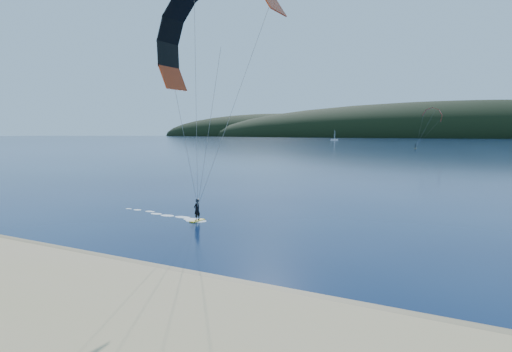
{
  "coord_description": "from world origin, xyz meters",
  "views": [
    {
      "loc": [
        15.55,
        -13.15,
        7.62
      ],
      "look_at": [
        2.9,
        10.0,
        5.0
      ],
      "focal_mm": 30.82,
      "sensor_mm": 36.0,
      "label": 1
    }
  ],
  "objects": [
    {
      "name": "kitesurfer_near",
      "position": [
        -0.45,
        11.14,
        12.74
      ],
      "size": [
        22.19,
        9.22,
        17.28
      ],
      "color": "yellow",
      "rests_on": "ground"
    },
    {
      "name": "sailboat",
      "position": [
        -121.94,
        396.71,
        0.74
      ],
      "size": [
        7.24,
        4.52,
        10.09
      ],
      "color": "white",
      "rests_on": "ground"
    },
    {
      "name": "kitesurfer_far",
      "position": [
        -10.49,
        200.16,
        14.27
      ],
      "size": [
        12.8,
        8.54,
        18.13
      ],
      "color": "yellow",
      "rests_on": "ground"
    },
    {
      "name": "headland",
      "position": [
        0.63,
        745.28,
        0.0
      ],
      "size": [
        1200.0,
        310.0,
        140.0
      ],
      "color": "black",
      "rests_on": "ground"
    },
    {
      "name": "ground",
      "position": [
        0.0,
        0.0,
        0.0
      ],
      "size": [
        1800.0,
        1800.0,
        0.0
      ],
      "primitive_type": "plane",
      "color": "#071537",
      "rests_on": "ground"
    },
    {
      "name": "wet_sand",
      "position": [
        0.0,
        4.5,
        0.05
      ],
      "size": [
        220.0,
        2.5,
        0.1
      ],
      "color": "olive",
      "rests_on": "ground"
    }
  ]
}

